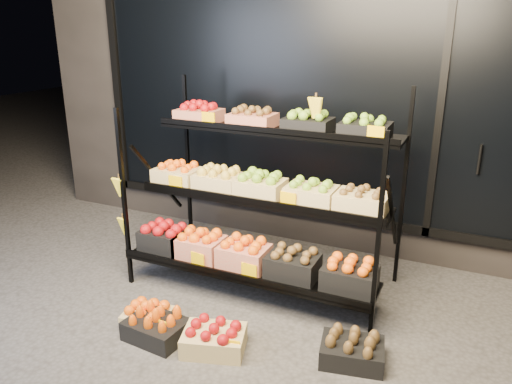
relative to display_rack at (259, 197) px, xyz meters
The scene contains 9 objects.
ground 0.99m from the display_rack, 88.42° to the right, with size 24.00×24.00×0.00m, color #514F4C.
building 2.21m from the display_rack, 89.52° to the left, with size 6.00×2.08×3.50m.
display_rack is the anchor object (origin of this frame).
tag_floor_a 1.27m from the display_rack, 105.78° to the right, with size 0.13×0.01×0.12m, color #F6BC00.
tag_floor_b 1.26m from the display_rack, 75.70° to the right, with size 0.13×0.01×0.12m, color #F6BC00.
floor_crate_left 1.24m from the display_rack, 118.74° to the right, with size 0.38×0.31×0.18m.
floor_crate_midleft 1.26m from the display_rack, 108.66° to the right, with size 0.44×0.34×0.21m.
floor_crate_midright 1.17m from the display_rack, 84.09° to the right, with size 0.48×0.41×0.21m.
floor_crate_right 1.37m from the display_rack, 34.47° to the right, with size 0.45×0.37×0.20m.
Camera 1 is at (1.54, -2.83, 2.11)m, focal length 35.00 mm.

